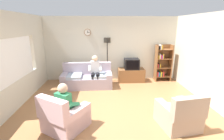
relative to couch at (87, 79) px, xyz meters
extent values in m
plane|color=#9E6B42|center=(0.98, -1.71, -0.31)|extent=(12.00, 12.00, 0.00)
cube|color=beige|center=(0.98, 0.95, 1.04)|extent=(6.20, 0.12, 2.70)
cylinder|color=brown|center=(0.00, 0.87, 1.74)|extent=(0.28, 0.03, 0.28)
cylinder|color=white|center=(0.00, 0.85, 1.74)|extent=(0.24, 0.01, 0.24)
cube|color=black|center=(0.00, 0.85, 1.77)|extent=(0.02, 0.01, 0.09)
cube|color=black|center=(0.04, 0.85, 1.74)|extent=(0.11, 0.01, 0.01)
cube|color=beige|center=(-1.88, -1.71, 0.09)|extent=(0.12, 5.80, 0.80)
cube|color=beige|center=(-1.88, -1.71, 2.04)|extent=(0.12, 5.80, 0.70)
cube|color=beige|center=(-1.88, 0.39, 1.09)|extent=(0.12, 1.10, 1.20)
cube|color=white|center=(-1.85, -1.41, 1.09)|extent=(0.04, 2.00, 1.30)
cube|color=white|center=(-1.88, -1.41, 1.09)|extent=(0.03, 1.90, 1.20)
cube|color=beige|center=(3.84, -1.71, 1.04)|extent=(0.12, 5.80, 2.70)
cube|color=#A899A8|center=(0.00, -0.05, -0.10)|extent=(1.93, 0.90, 0.42)
cube|color=#A899A8|center=(-0.01, 0.31, 0.35)|extent=(1.91, 0.26, 0.48)
cube|color=#A899A8|center=(0.84, -0.03, -0.03)|extent=(0.25, 0.85, 0.56)
cube|color=#A899A8|center=(-0.84, -0.08, -0.03)|extent=(0.25, 0.85, 0.56)
cube|color=#9EADBC|center=(0.50, -0.09, 0.16)|extent=(0.62, 0.70, 0.10)
cube|color=#9EADBC|center=(-0.50, -0.12, 0.16)|extent=(0.62, 0.70, 0.10)
cube|color=brown|center=(1.82, 0.54, -0.04)|extent=(1.10, 0.56, 0.55)
cube|color=black|center=(1.82, 0.80, -0.01)|extent=(1.10, 0.04, 0.03)
cube|color=black|center=(1.82, 0.52, 0.46)|extent=(0.60, 0.48, 0.44)
cube|color=black|center=(1.82, 0.27, 0.46)|extent=(0.50, 0.01, 0.36)
cube|color=brown|center=(2.88, 0.59, 0.46)|extent=(0.04, 0.36, 1.55)
cube|color=brown|center=(3.52, 0.59, 0.46)|extent=(0.04, 0.36, 1.55)
cube|color=brown|center=(3.20, 0.76, 0.46)|extent=(0.64, 0.02, 1.55)
cube|color=brown|center=(3.20, 0.59, -0.12)|extent=(0.60, 0.34, 0.02)
cube|color=red|center=(2.95, 0.57, -0.01)|extent=(0.05, 0.28, 0.20)
cube|color=#2D59A5|center=(3.01, 0.57, -0.01)|extent=(0.05, 0.28, 0.20)
cube|color=#267F4C|center=(3.05, 0.57, -0.02)|extent=(0.03, 0.28, 0.18)
cube|color=gold|center=(3.10, 0.57, 0.00)|extent=(0.06, 0.28, 0.22)
cube|color=black|center=(3.16, 0.57, -0.02)|extent=(0.03, 0.28, 0.18)
cube|color=red|center=(3.20, 0.57, 0.00)|extent=(0.05, 0.28, 0.21)
cube|color=brown|center=(3.20, 0.59, 0.27)|extent=(0.60, 0.34, 0.02)
cube|color=red|center=(2.95, 0.57, 0.36)|extent=(0.03, 0.28, 0.17)
cube|color=black|center=(2.99, 0.57, 0.37)|extent=(0.03, 0.28, 0.19)
cube|color=gold|center=(3.03, 0.57, 0.36)|extent=(0.04, 0.28, 0.16)
cube|color=brown|center=(3.20, 0.59, 0.66)|extent=(0.60, 0.34, 0.02)
cube|color=gold|center=(2.95, 0.57, 0.74)|extent=(0.04, 0.28, 0.14)
cube|color=silver|center=(2.99, 0.57, 0.77)|extent=(0.04, 0.28, 0.21)
cube|color=red|center=(3.04, 0.57, 0.75)|extent=(0.03, 0.28, 0.16)
cube|color=#72338C|center=(3.09, 0.57, 0.75)|extent=(0.04, 0.28, 0.16)
cube|color=gold|center=(3.13, 0.57, 0.77)|extent=(0.04, 0.28, 0.20)
cube|color=brown|center=(3.20, 0.59, 1.04)|extent=(0.60, 0.34, 0.02)
cube|color=black|center=(2.95, 0.57, 1.13)|extent=(0.04, 0.28, 0.15)
cube|color=silver|center=(3.00, 0.57, 1.16)|extent=(0.04, 0.28, 0.20)
cube|color=gold|center=(3.06, 0.57, 1.14)|extent=(0.05, 0.28, 0.16)
cylinder|color=black|center=(0.81, 0.64, -0.30)|extent=(0.28, 0.28, 0.03)
cylinder|color=black|center=(0.81, 0.64, 0.54)|extent=(0.04, 0.04, 1.70)
cylinder|color=black|center=(0.81, 0.64, 1.44)|extent=(0.28, 0.28, 0.20)
cube|color=beige|center=(-0.22, -2.71, -0.11)|extent=(1.12, 1.14, 0.40)
cube|color=beige|center=(-0.42, -3.02, 0.34)|extent=(0.77, 0.58, 0.50)
cube|color=beige|center=(-0.46, -2.53, -0.03)|extent=(0.60, 0.78, 0.56)
cube|color=beige|center=(0.04, -2.85, -0.03)|extent=(0.60, 0.78, 0.56)
cube|color=tan|center=(2.38, -2.75, -0.11)|extent=(0.93, 0.96, 0.40)
cube|color=tan|center=(2.44, -3.11, 0.34)|extent=(0.82, 0.31, 0.50)
cube|color=tan|center=(2.08, -2.78, -0.03)|extent=(0.33, 0.82, 0.56)
cube|color=tan|center=(2.67, -2.68, -0.03)|extent=(0.33, 0.82, 0.56)
cube|color=silver|center=(0.32, 0.00, 0.47)|extent=(0.35, 0.21, 0.48)
sphere|color=beige|center=(0.33, -0.01, 0.82)|extent=(0.22, 0.22, 0.22)
cylinder|color=black|center=(0.42, -0.19, 0.23)|extent=(0.14, 0.38, 0.13)
cylinder|color=black|center=(0.24, -0.20, 0.23)|extent=(0.14, 0.38, 0.13)
cylinder|color=black|center=(0.43, -0.38, -0.05)|extent=(0.11, 0.11, 0.52)
cylinder|color=black|center=(0.25, -0.39, -0.05)|extent=(0.11, 0.11, 0.52)
cylinder|color=silver|center=(0.54, -0.10, 0.45)|extent=(0.10, 0.33, 0.20)
cylinder|color=silver|center=(0.12, -0.11, 0.45)|extent=(0.10, 0.33, 0.20)
cube|color=#338C59|center=(-0.25, -2.75, 0.35)|extent=(0.39, 0.35, 0.48)
sphere|color=#D8AD8C|center=(-0.24, -2.74, 0.70)|extent=(0.22, 0.22, 0.22)
cylinder|color=black|center=(-0.22, -2.54, 0.11)|extent=(0.31, 0.39, 0.13)
cylinder|color=black|center=(-0.07, -2.64, 0.11)|extent=(0.31, 0.39, 0.13)
cylinder|color=black|center=(-0.12, -2.38, -0.11)|extent=(0.15, 0.15, 0.40)
cylinder|color=black|center=(0.03, -2.48, -0.11)|extent=(0.15, 0.15, 0.40)
cylinder|color=#338C59|center=(-0.37, -2.55, 0.33)|extent=(0.25, 0.33, 0.20)
cylinder|color=#338C59|center=(-0.02, -2.78, 0.33)|extent=(0.25, 0.33, 0.20)
camera|label=1|loc=(0.66, -6.11, 2.01)|focal=26.26mm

